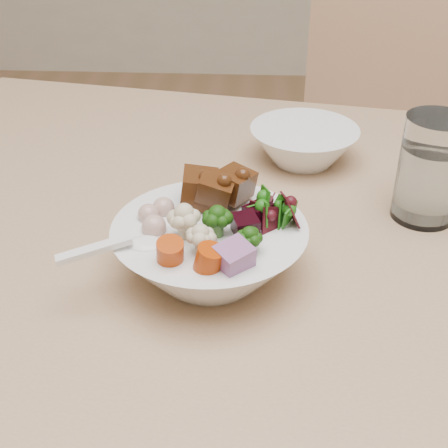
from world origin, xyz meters
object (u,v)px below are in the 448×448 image
(food_bowl, at_px, (211,247))
(water_glass, at_px, (429,173))
(chair_far, at_px, (366,173))
(side_bowl, at_px, (304,145))
(dining_table, at_px, (446,324))

(food_bowl, xyz_separation_m, water_glass, (0.26, 0.14, 0.03))
(chair_far, relative_size, side_bowl, 5.84)
(side_bowl, bearing_deg, dining_table, -58.18)
(chair_far, bearing_deg, food_bowl, -84.82)
(chair_far, xyz_separation_m, side_bowl, (-0.19, -0.46, 0.29))
(water_glass, bearing_deg, food_bowl, -152.25)
(chair_far, distance_m, food_bowl, 0.86)
(side_bowl, bearing_deg, chair_far, 67.79)
(chair_far, xyz_separation_m, food_bowl, (-0.31, -0.75, 0.30))
(dining_table, distance_m, side_bowl, 0.33)
(dining_table, bearing_deg, water_glass, 108.77)
(dining_table, bearing_deg, food_bowl, -166.10)
(chair_far, distance_m, side_bowl, 0.58)
(dining_table, height_order, chair_far, chair_far)
(food_bowl, bearing_deg, dining_table, 4.34)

